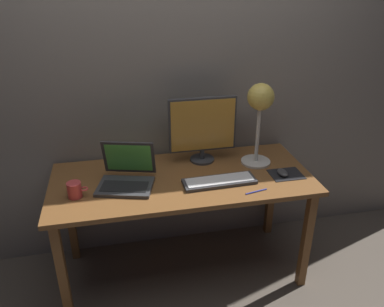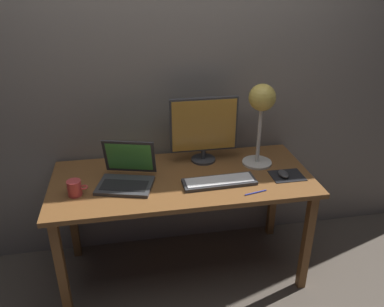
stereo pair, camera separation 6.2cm
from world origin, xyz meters
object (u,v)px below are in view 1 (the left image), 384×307
laptop (127,173)px  pen (256,192)px  monitor (203,127)px  keyboard_main (219,181)px  desk_lamp (260,105)px  mouse (282,173)px  coffee_mug (75,190)px

laptop → pen: laptop is taller
monitor → laptop: (-0.51, -0.20, -0.17)m
pen → monitor: bearing=114.7°
keyboard_main → pen: size_ratio=3.18×
desk_lamp → pen: (-0.13, -0.36, -0.39)m
mouse → coffee_mug: size_ratio=0.83×
monitor → coffee_mug: (-0.80, -0.30, -0.19)m
laptop → coffee_mug: bearing=-160.9°
coffee_mug → mouse: bearing=-0.3°
laptop → coffee_mug: (-0.30, -0.10, -0.02)m
pen → mouse: bearing=34.2°
desk_lamp → coffee_mug: size_ratio=4.65×
laptop → desk_lamp: size_ratio=0.71×
desk_lamp → mouse: bearing=-63.1°
desk_lamp → coffee_mug: 1.21m
monitor → coffee_mug: monitor is taller
laptop → coffee_mug: 0.31m
monitor → pen: (0.21, -0.46, -0.23)m
monitor → laptop: bearing=-158.9°
coffee_mug → monitor: bearing=20.4°
mouse → pen: (-0.23, -0.16, -0.02)m
coffee_mug → desk_lamp: bearing=9.6°
desk_lamp → pen: 0.55m
laptop → coffee_mug: size_ratio=3.30×
keyboard_main → laptop: size_ratio=1.17×
monitor → coffee_mug: size_ratio=3.82×
coffee_mug → pen: (1.02, -0.16, -0.04)m
desk_lamp → laptop: bearing=-173.9°
mouse → pen: mouse is taller
monitor → pen: size_ratio=3.15×
laptop → pen: bearing=-20.2°
monitor → keyboard_main: (0.03, -0.31, -0.23)m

